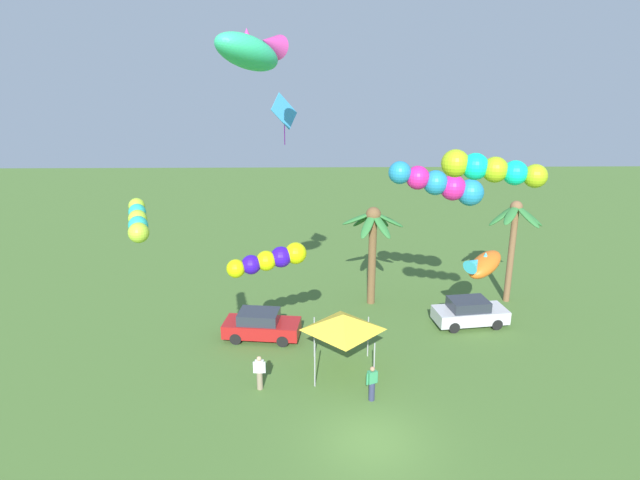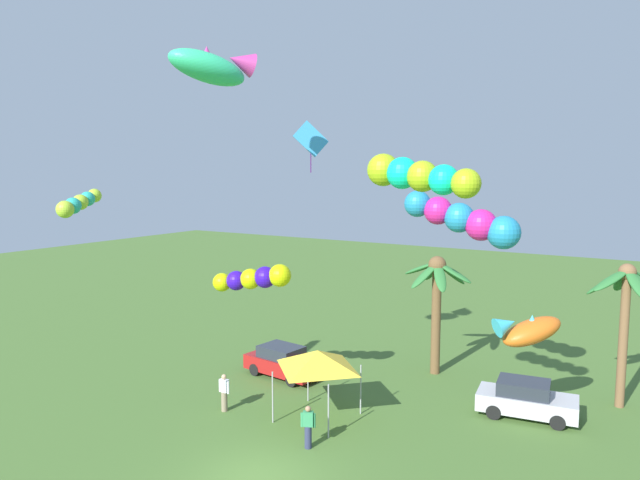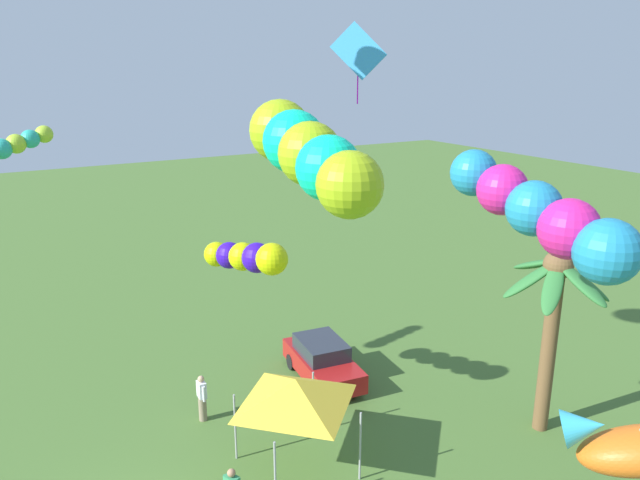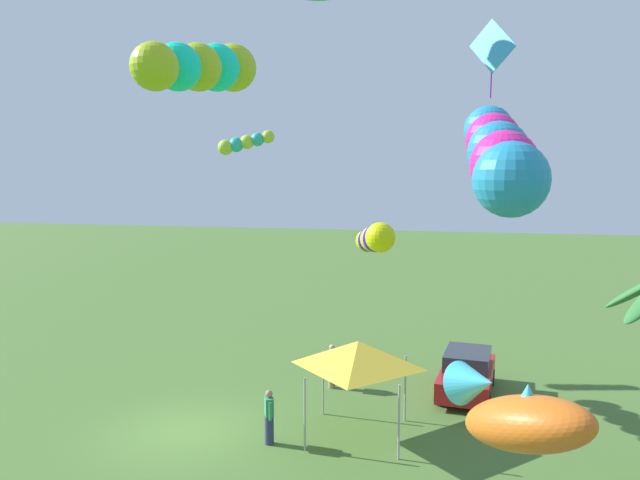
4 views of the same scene
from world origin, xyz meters
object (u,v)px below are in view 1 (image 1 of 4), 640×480
Objects in this scene: kite_tube_3 at (270,260)px; kite_fish_5 at (483,264)px; kite_tube_6 at (490,169)px; kite_tube_2 at (138,221)px; spectator_0 at (372,383)px; spectator_1 at (260,372)px; festival_tent at (343,322)px; palm_tree_1 at (373,234)px; parked_car_1 at (470,312)px; kite_fish_0 at (251,50)px; kite_tube_1 at (440,184)px; kite_diamond_4 at (284,112)px; parked_car_0 at (261,325)px; palm_tree_0 at (514,226)px.

kite_fish_5 is (10.59, 3.57, -1.57)m from kite_tube_3.
kite_tube_2 is at bearing -165.22° from kite_tube_6.
spectator_1 is at bearing 168.97° from spectator_0.
kite_fish_5 is (7.37, 3.63, 1.44)m from festival_tent.
kite_fish_5 is (11.07, 5.08, 3.09)m from spectator_1.
palm_tree_1 is 1.44× the size of parked_car_1.
kite_fish_0 is 11.56m from kite_tube_1.
kite_tube_6 reaches higher than parked_car_1.
kite_diamond_4 is (-2.65, 3.67, 9.03)m from festival_tent.
spectator_1 is at bearing -155.36° from kite_fish_5.
parked_car_0 is 1.46× the size of kite_fish_5.
spectator_0 is 3.11m from festival_tent.
kite_tube_6 is (8.70, -0.52, -4.14)m from kite_fish_0.
kite_tube_6 is (8.89, -1.05, 9.08)m from spectator_1.
kite_tube_2 is at bearing -146.84° from kite_fish_5.
kite_tube_1 is 4.93m from kite_fish_5.
kite_diamond_4 is at bearing 179.75° from kite_fish_5.
palm_tree_1 is 6.90m from parked_car_1.
kite_tube_2 is at bearing -114.40° from kite_diamond_4.
kite_tube_1 is 2.12× the size of kite_tube_2.
kite_tube_3 is 11.29m from kite_fish_5.
spectator_0 is at bearing 178.35° from kite_tube_6.
festival_tent is 0.79× the size of kite_fish_0.
festival_tent is at bearing -54.16° from kite_diamond_4.
kite_tube_6 is (-2.02, -7.11, 9.14)m from parked_car_1.
kite_tube_2 is (-17.29, -13.49, 4.14)m from palm_tree_0.
palm_tree_1 is 2.11× the size of kite_fish_5.
festival_tent is at bearing 29.49° from kite_fish_0.
kite_fish_0 is 8.81m from kite_tube_3.
kite_tube_3 is at bearing 163.01° from kite_tube_6.
palm_tree_0 is at bearing 17.47° from parked_car_0.
parked_car_0 is 2.57× the size of spectator_0.
kite_fish_5 reaches higher than parked_car_0.
kite_tube_6 is at bearing -86.43° from kite_tube_1.
palm_tree_1 is 1.62× the size of kite_fish_0.
spectator_0 is 4.89m from spectator_1.
kite_tube_2 reaches higher than palm_tree_0.
festival_tent is 0.75× the size of kite_tube_6.
festival_tent reaches higher than spectator_0.
palm_tree_1 is 8.15m from festival_tent.
kite_diamond_4 reaches higher than kite_tube_3.
festival_tent is (-10.39, -7.80, -2.24)m from palm_tree_0.
palm_tree_1 is 3.72× the size of spectator_1.
spectator_1 is 12.22m from kite_tube_1.
spectator_0 is 11.80m from kite_tube_2.
palm_tree_1 reaches higher than parked_car_1.
kite_tube_3 is (3.67, 5.75, -3.38)m from kite_tube_2.
spectator_1 is 0.34× the size of kite_tube_1.
palm_tree_0 is 13.18m from festival_tent.
kite_fish_5 is 0.73× the size of kite_tube_6.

